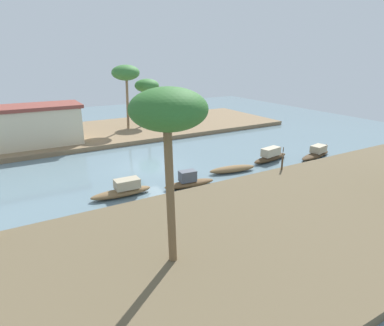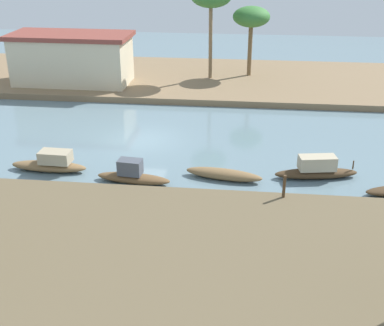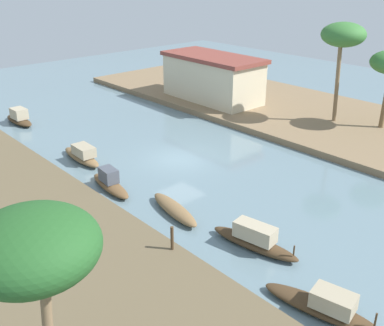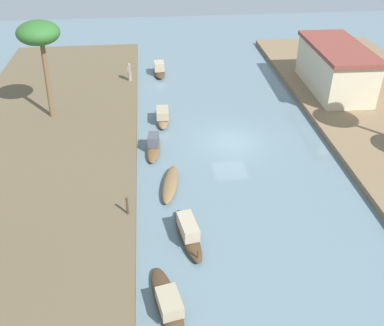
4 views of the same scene
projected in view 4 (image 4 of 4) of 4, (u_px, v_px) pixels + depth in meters
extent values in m
plane|color=slate|center=(232.00, 142.00, 31.59)|extent=(71.04, 71.04, 0.00)
cube|color=brown|center=(43.00, 149.00, 30.32)|extent=(44.26, 13.06, 0.46)
ellipsoid|color=#47331E|center=(159.00, 72.00, 42.67)|extent=(3.69, 1.19, 0.46)
cube|color=tan|center=(159.00, 66.00, 42.18)|extent=(1.37, 0.99, 0.80)
ellipsoid|color=brown|center=(170.00, 184.00, 26.75)|extent=(4.04, 1.55, 0.52)
ellipsoid|color=brown|center=(154.00, 148.00, 30.41)|extent=(3.84, 1.28, 0.45)
cube|color=#4C515B|center=(153.00, 140.00, 30.21)|extent=(1.22, 0.84, 0.76)
ellipsoid|color=brown|center=(163.00, 117.00, 34.40)|extent=(4.09, 1.10, 0.50)
cube|color=tan|center=(163.00, 113.00, 33.74)|extent=(1.64, 0.98, 0.63)
ellipsoid|color=#47331E|center=(188.00, 235.00, 22.92)|extent=(4.35, 1.62, 0.48)
cube|color=tan|center=(188.00, 226.00, 22.60)|extent=(1.96, 1.11, 0.71)
cylinder|color=#47331E|center=(198.00, 254.00, 21.18)|extent=(0.07, 0.07, 0.46)
ellipsoid|color=#47331E|center=(167.00, 302.00, 19.29)|extent=(4.43, 1.88, 0.41)
cube|color=tan|center=(169.00, 302.00, 18.65)|extent=(1.65, 1.22, 0.63)
cylinder|color=gray|center=(130.00, 76.00, 39.93)|extent=(0.39, 0.39, 0.80)
cube|color=gray|center=(129.00, 69.00, 39.54)|extent=(0.47, 0.30, 0.63)
sphere|color=tan|center=(129.00, 65.00, 39.31)|extent=(0.22, 0.22, 0.22)
cylinder|color=#4C3823|center=(127.00, 206.00, 23.76)|extent=(0.14, 0.14, 1.09)
cylinder|color=brown|center=(47.00, 80.00, 32.48)|extent=(0.35, 0.62, 5.92)
ellipsoid|color=#2D6628|center=(38.00, 33.00, 30.54)|extent=(3.04, 3.04, 1.67)
cube|color=beige|center=(335.00, 70.00, 37.63)|extent=(8.89, 4.19, 3.54)
cube|color=brown|center=(339.00, 48.00, 36.58)|extent=(9.42, 4.44, 0.34)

